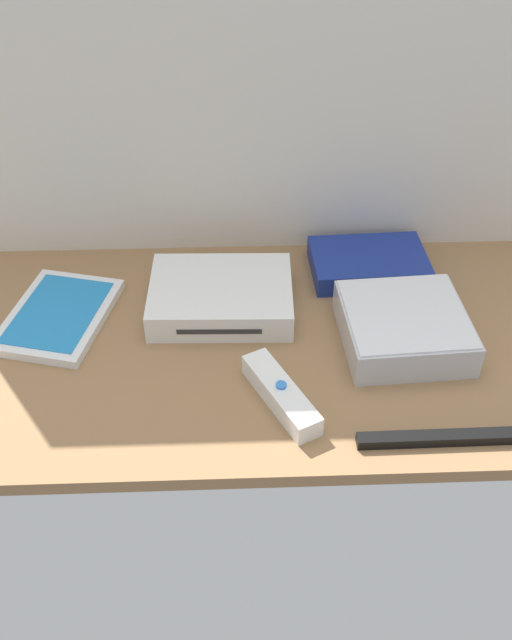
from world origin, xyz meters
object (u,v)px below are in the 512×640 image
at_px(mini_computer, 404,327).
at_px(sensor_bar, 454,438).
at_px(remote_wand, 281,394).
at_px(game_console, 221,296).
at_px(network_router, 368,263).
at_px(game_case, 59,316).

bearing_deg(mini_computer, sensor_bar, -81.42).
bearing_deg(remote_wand, game_console, 84.73).
distance_m(mini_computer, network_router, 0.17).
bearing_deg(mini_computer, game_console, 161.87).
xyz_separation_m(game_console, network_router, (0.23, 0.08, -0.00)).
height_order(game_case, network_router, network_router).
distance_m(mini_computer, remote_wand, 0.21).
distance_m(network_router, remote_wand, 0.32).
distance_m(game_console, mini_computer, 0.27).
relative_size(game_console, network_router, 1.16).
xyz_separation_m(game_console, sensor_bar, (0.29, -0.27, -0.01)).
bearing_deg(network_router, remote_wand, -121.76).
relative_size(network_router, sensor_bar, 0.77).
height_order(mini_computer, network_router, mini_computer).
height_order(game_case, sensor_bar, game_case).
relative_size(game_console, mini_computer, 1.19).
bearing_deg(mini_computer, remote_wand, -147.68).
xyz_separation_m(mini_computer, game_case, (-0.50, 0.07, -0.02)).
xyz_separation_m(network_router, sensor_bar, (0.05, -0.35, -0.01)).
bearing_deg(game_case, network_router, 26.19).
xyz_separation_m(remote_wand, sensor_bar, (0.21, -0.07, -0.01)).
bearing_deg(sensor_bar, network_router, 97.65).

